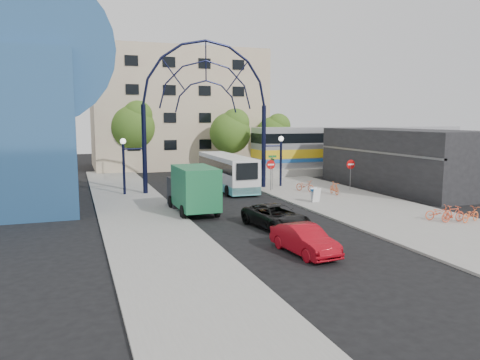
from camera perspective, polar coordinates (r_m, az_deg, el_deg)
name	(u,v)px	position (r m, az deg, el deg)	size (l,w,h in m)	color
ground	(277,229)	(25.45, 4.53, -5.97)	(120.00, 120.00, 0.00)	black
sidewalk_east	(361,206)	(32.72, 14.52, -3.05)	(8.00, 56.00, 0.12)	gray
plaza_west	(140,215)	(29.40, -12.09, -4.16)	(5.00, 50.00, 0.12)	gray
gateway_arch	(206,85)	(38.05, -4.15, 11.47)	(13.64, 0.44, 12.10)	black
stop_sign	(271,167)	(37.87, 3.77, 1.55)	(0.80, 0.07, 2.50)	slate
do_not_enter_sign	(351,167)	(39.04, 13.34, 1.51)	(0.76, 0.07, 2.48)	slate
street_name_sign	(272,165)	(38.57, 3.97, 1.86)	(0.70, 0.70, 2.80)	slate
sandwich_board	(315,193)	(33.02, 9.18, -1.61)	(0.55, 0.61, 0.99)	white
commercial_block_east	(402,159)	(41.92, 19.11, 2.42)	(6.00, 16.00, 5.00)	black
apartment_block	(176,110)	(58.82, -7.76, 8.51)	(20.00, 12.10, 14.00)	#CCAC8D
train_platform	(360,168)	(54.10, 14.41, 1.43)	(32.00, 5.00, 0.80)	gray
train_car	(361,146)	(53.90, 14.49, 4.07)	(25.10, 3.05, 4.20)	#B7B7BC
tree_north_a	(231,131)	(51.18, -1.05, 6.05)	(4.48, 4.48, 7.00)	#382314
tree_north_b	(133,124)	(52.88, -12.87, 6.62)	(5.12, 5.12, 8.00)	#382314
tree_north_c	(274,133)	(55.22, 4.22, 5.79)	(4.16, 4.16, 6.50)	#382314
city_bus	(227,171)	(39.61, -1.65, 1.08)	(2.53, 10.35, 2.83)	white
green_truck	(192,189)	(29.63, -5.83, -1.13)	(2.34, 5.94, 2.99)	black
black_suv	(276,217)	(25.47, 4.42, -4.48)	(2.13, 4.63, 1.29)	black
red_sedan	(305,240)	(20.87, 7.87, -7.23)	(1.36, 3.89, 1.28)	#9C0914
bike_near_a	(305,186)	(37.82, 7.93, -0.69)	(0.60, 1.71, 0.90)	#D3502A
bike_near_b	(334,188)	(36.66, 11.42, -0.98)	(0.45, 1.60, 0.96)	#E15D2D
bike_far_a	(439,212)	(29.35, 23.08, -3.64)	(0.57, 1.64, 0.86)	#EE592F
bike_far_b	(453,214)	(28.99, 24.53, -3.79)	(0.44, 1.54, 0.93)	#D04729
bike_far_c	(471,214)	(29.48, 26.30, -3.79)	(0.56, 1.61, 0.85)	orange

